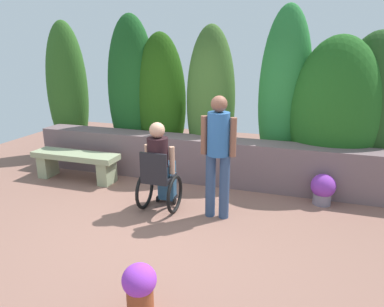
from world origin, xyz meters
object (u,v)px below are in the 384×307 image
object	(u,v)px
stone_bench	(76,162)
flower_pot_terracotta_by_wall	(140,287)
person_in_wheelchair	(160,170)
flower_pot_purple_near	(323,189)
person_standing_companion	(218,149)

from	to	relation	value
stone_bench	flower_pot_terracotta_by_wall	world-z (taller)	flower_pot_terracotta_by_wall
stone_bench	flower_pot_terracotta_by_wall	xyz separation A→B (m)	(2.63, -2.74, -0.05)
stone_bench	person_in_wheelchair	size ratio (longest dim) A/B	1.22
flower_pot_terracotta_by_wall	flower_pot_purple_near	bearing A→B (deg)	61.99
flower_pot_terracotta_by_wall	person_standing_companion	bearing A→B (deg)	85.42
person_in_wheelchair	flower_pot_terracotta_by_wall	world-z (taller)	person_in_wheelchair
stone_bench	flower_pot_purple_near	xyz separation A→B (m)	(4.23, 0.27, -0.09)
person_standing_companion	flower_pot_purple_near	bearing A→B (deg)	29.22
stone_bench	person_standing_companion	distance (m)	2.94
stone_bench	flower_pot_purple_near	bearing A→B (deg)	1.06
person_in_wheelchair	flower_pot_purple_near	size ratio (longest dim) A/B	2.76
stone_bench	flower_pot_terracotta_by_wall	size ratio (longest dim) A/B	3.17
person_standing_companion	flower_pot_purple_near	size ratio (longest dim) A/B	3.58
person_in_wheelchair	person_standing_companion	xyz separation A→B (m)	(0.86, 0.02, 0.38)
stone_bench	person_in_wheelchair	bearing A→B (deg)	-21.48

